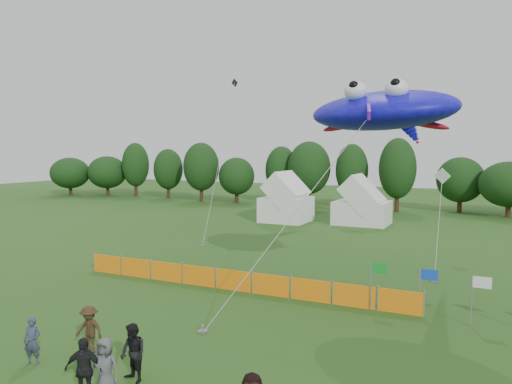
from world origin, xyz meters
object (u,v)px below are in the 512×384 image
at_px(tent_right, 362,205).
at_px(barrier_fence, 233,280).
at_px(spectator_e, 105,369).
at_px(spectator_d, 83,370).
at_px(spectator_a, 32,341).
at_px(stingray_kite, 386,112).
at_px(tent_left, 286,201).
at_px(spectator_b, 133,353).
at_px(spectator_c, 89,330).

bearing_deg(tent_right, barrier_fence, -91.14).
distance_m(tent_right, spectator_e, 35.15).
height_order(spectator_d, spectator_e, spectator_d).
distance_m(spectator_a, spectator_e, 3.76).
xyz_separation_m(spectator_e, stingray_kite, (5.01, 12.64, 7.72)).
height_order(tent_right, spectator_e, tent_right).
distance_m(tent_left, tent_right, 7.10).
bearing_deg(spectator_e, spectator_b, 76.56).
bearing_deg(tent_left, barrier_fence, -74.13).
bearing_deg(stingray_kite, spectator_e, -111.62).
relative_size(tent_right, stingray_kite, 0.31).
relative_size(spectator_d, stingray_kite, 0.11).
bearing_deg(spectator_e, spectator_d, -150.76).
xyz_separation_m(spectator_b, stingray_kite, (4.98, 11.50, 7.71)).
xyz_separation_m(tent_right, spectator_b, (1.42, -33.97, -0.88)).
xyz_separation_m(spectator_a, spectator_d, (3.27, -1.09, 0.14)).
distance_m(tent_right, barrier_fence, 24.21).
bearing_deg(spectator_d, barrier_fence, 75.44).
distance_m(spectator_c, spectator_e, 3.45).
bearing_deg(tent_right, spectator_e, -87.74).
bearing_deg(spectator_e, barrier_fence, 87.77).
xyz_separation_m(tent_right, spectator_d, (0.96, -35.49, -0.85)).
xyz_separation_m(barrier_fence, spectator_a, (-1.83, -10.23, 0.27)).
bearing_deg(spectator_d, spectator_e, 19.33).
xyz_separation_m(spectator_c, spectator_e, (2.68, -2.17, 0.05)).
height_order(barrier_fence, spectator_e, spectator_e).
bearing_deg(tent_left, tent_right, 10.97).
bearing_deg(barrier_fence, tent_right, 88.86).
relative_size(spectator_c, stingray_kite, 0.10).
distance_m(spectator_a, stingray_kite, 16.71).
bearing_deg(spectator_d, stingray_kite, 45.52).
bearing_deg(stingray_kite, spectator_d, -112.67).
distance_m(tent_right, spectator_a, 34.49).
bearing_deg(spectator_c, stingray_kite, 49.13).
height_order(spectator_b, spectator_c, spectator_b).
distance_m(tent_right, stingray_kite, 24.34).
distance_m(spectator_e, stingray_kite, 15.64).
bearing_deg(spectator_c, spectator_b, -25.25).
bearing_deg(spectator_c, barrier_fence, 80.10).
xyz_separation_m(barrier_fence, spectator_e, (1.86, -10.94, 0.37)).
distance_m(tent_left, spectator_a, 33.39).
bearing_deg(spectator_e, tent_right, 80.36).
relative_size(tent_left, spectator_d, 2.40).
distance_m(barrier_fence, spectator_e, 11.11).
bearing_deg(barrier_fence, spectator_d, -82.75).
xyz_separation_m(tent_right, spectator_e, (1.39, -35.11, -0.89)).
height_order(tent_right, spectator_d, tent_right).
relative_size(spectator_a, spectator_d, 0.85).
bearing_deg(spectator_a, spectator_d, -40.20).
bearing_deg(spectator_a, tent_right, 64.37).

